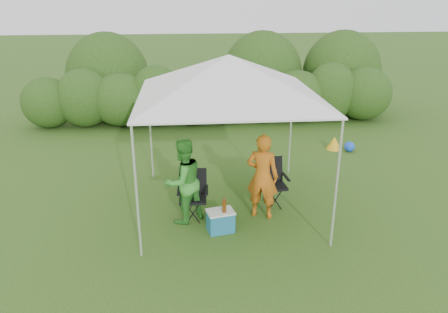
{
  "coord_description": "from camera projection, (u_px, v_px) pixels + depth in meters",
  "views": [
    {
      "loc": [
        -0.74,
        -6.84,
        3.84
      ],
      "look_at": [
        -0.09,
        0.4,
        1.05
      ],
      "focal_mm": 35.0,
      "sensor_mm": 36.0,
      "label": 1
    }
  ],
  "objects": [
    {
      "name": "hedge",
      "position": [
        215.0,
        97.0,
        13.1
      ],
      "size": [
        11.14,
        1.53,
        1.8
      ],
      "color": "#2B4D18",
      "rests_on": "ground"
    },
    {
      "name": "ground",
      "position": [
        231.0,
        219.0,
        7.8
      ],
      "size": [
        70.0,
        70.0,
        0.0
      ],
      "primitive_type": "plane",
      "color": "#385C1C"
    },
    {
      "name": "woman",
      "position": [
        183.0,
        181.0,
        7.5
      ],
      "size": [
        0.93,
        0.89,
        1.51
      ],
      "primitive_type": "imported",
      "rotation": [
        0.0,
        0.0,
        3.76
      ],
      "color": "green",
      "rests_on": "ground"
    },
    {
      "name": "canopy",
      "position": [
        229.0,
        76.0,
        7.39
      ],
      "size": [
        3.1,
        3.1,
        2.83
      ],
      "color": "silver",
      "rests_on": "ground"
    },
    {
      "name": "bottle",
      "position": [
        224.0,
        205.0,
        7.21
      ],
      "size": [
        0.07,
        0.07,
        0.27
      ],
      "primitive_type": "cylinder",
      "color": "#592D0C",
      "rests_on": "cooler"
    },
    {
      "name": "lawn_toy",
      "position": [
        338.0,
        144.0,
        11.13
      ],
      "size": [
        0.65,
        0.54,
        0.33
      ],
      "color": "gold",
      "rests_on": "ground"
    },
    {
      "name": "cooler",
      "position": [
        220.0,
        221.0,
        7.36
      ],
      "size": [
        0.51,
        0.42,
        0.38
      ],
      "rotation": [
        0.0,
        0.0,
        0.22
      ],
      "color": "#1F6B92",
      "rests_on": "ground"
    },
    {
      "name": "chair_left",
      "position": [
        193.0,
        191.0,
        7.75
      ],
      "size": [
        0.56,
        0.51,
        0.87
      ],
      "rotation": [
        0.0,
        0.0,
        -0.05
      ],
      "color": "black",
      "rests_on": "ground"
    },
    {
      "name": "man",
      "position": [
        262.0,
        176.0,
        7.65
      ],
      "size": [
        0.66,
        0.55,
        1.55
      ],
      "primitive_type": "imported",
      "rotation": [
        0.0,
        0.0,
        2.77
      ],
      "color": "#C36016",
      "rests_on": "ground"
    },
    {
      "name": "chair_right",
      "position": [
        271.0,
        179.0,
        8.23
      ],
      "size": [
        0.59,
        0.54,
        0.89
      ],
      "rotation": [
        0.0,
        0.0,
        0.1
      ],
      "color": "black",
      "rests_on": "ground"
    }
  ]
}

